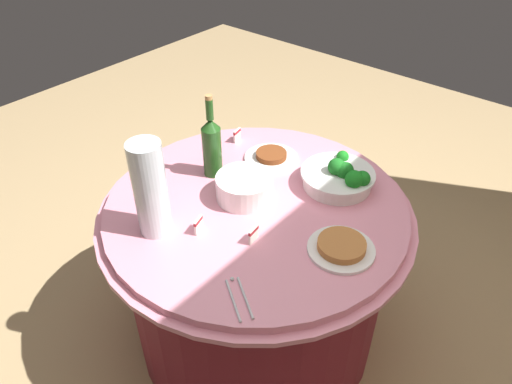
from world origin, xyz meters
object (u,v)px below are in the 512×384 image
Objects in this scene: broccoli_bowl at (340,177)px; wine_bottle at (212,145)px; label_placard_front at (198,224)px; food_plate_peanuts at (341,247)px; food_plate_stir_fry at (271,157)px; serving_tongs at (238,297)px; plate_stack at (245,187)px; label_placard_mid at (237,135)px; label_placard_rear at (254,234)px; decorative_fruit_vase at (151,194)px.

broccoli_bowl is 0.83× the size of wine_bottle.
food_plate_peanuts is at bearing 118.54° from label_placard_front.
label_placard_front reaches higher than food_plate_stir_fry.
serving_tongs is 0.74m from food_plate_stir_fry.
plate_stack is 0.40m from label_placard_mid.
label_placard_rear is (0.44, -0.05, -0.01)m from broccoli_bowl.
serving_tongs is 0.32m from label_placard_front.
wine_bottle is at bearing -117.88° from label_placard_rear.
label_placard_mid is (-0.02, -0.21, 0.02)m from food_plate_stir_fry.
label_placard_rear is (0.20, 0.37, -0.10)m from wine_bottle.
broccoli_bowl is at bearing 150.43° from decorative_fruit_vase.
serving_tongs is 0.88m from label_placard_mid.
food_plate_peanuts is at bearing 120.11° from decorative_fruit_vase.
wine_bottle is 1.53× the size of food_plate_stir_fry.
serving_tongs is at bearing 41.84° from label_placard_mid.
food_plate_stir_fry is at bearing -170.41° from label_placard_front.
wine_bottle is 0.65m from serving_tongs.
decorative_fruit_vase is at bearing -60.29° from label_placard_rear.
food_plate_stir_fry is 0.51m from label_placard_front.
wine_bottle is 1.53× the size of food_plate_peanuts.
plate_stack is 0.95× the size of food_plate_peanuts.
food_plate_peanuts is 4.00× the size of label_placard_front.
wine_bottle is 0.28m from label_placard_mid.
broccoli_bowl is at bearing -146.60° from food_plate_peanuts.
food_plate_stir_fry is at bearing -148.43° from label_placard_rear.
decorative_fruit_vase is at bearing -96.48° from serving_tongs.
label_placard_mid and label_placard_rear have the same top height.
broccoli_bowl is 1.27× the size of food_plate_stir_fry.
broccoli_bowl is 5.09× the size of label_placard_mid.
label_placard_mid is 0.64m from label_placard_rear.
decorative_fruit_vase reaches higher than label_placard_rear.
food_plate_peanuts is (0.27, 0.50, 0.00)m from food_plate_stir_fry.
decorative_fruit_vase is at bearing -54.72° from label_placard_front.
plate_stack is at bearing -92.24° from food_plate_peanuts.
label_placard_mid is at bearing -164.19° from decorative_fruit_vase.
wine_bottle reaches higher than label_placard_front.
food_plate_peanuts is (0.05, 0.62, -0.11)m from wine_bottle.
broccoli_bowl is at bearing 156.67° from label_placard_front.
label_placard_rear is (0.15, -0.25, 0.02)m from food_plate_peanuts.
wine_bottle is at bearing -167.42° from decorative_fruit_vase.
wine_bottle reaches higher than plate_stack.
food_plate_peanuts is 0.77m from label_placard_mid.
decorative_fruit_vase is 1.55× the size of food_plate_peanuts.
food_plate_stir_fry is (-0.58, 0.03, -0.14)m from decorative_fruit_vase.
plate_stack is 3.82× the size of label_placard_mid.
label_placard_rear is at bearing 62.12° from wine_bottle.
decorative_fruit_vase is at bearing -3.34° from food_plate_stir_fry.
label_placard_mid is at bearing -112.55° from food_plate_peanuts.
broccoli_bowl is at bearing 140.41° from plate_stack.
label_placard_mid is (-0.52, -0.29, 0.00)m from label_placard_front.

